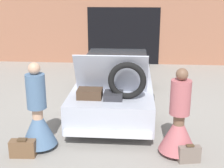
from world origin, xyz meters
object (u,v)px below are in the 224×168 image
at_px(person_right, 179,125).
at_px(suitcase_beside_right_person, 189,154).
at_px(car, 116,82).
at_px(person_left, 38,119).
at_px(suitcase_beside_left_person, 23,148).

relative_size(person_right, suitcase_beside_right_person, 4.07).
height_order(car, person_left, person_left).
relative_size(car, person_left, 2.84).
bearing_deg(suitcase_beside_right_person, car, 117.82).
distance_m(person_right, suitcase_beside_left_person, 2.83).
relative_size(person_left, suitcase_beside_left_person, 3.59).
bearing_deg(suitcase_beside_left_person, person_right, 6.53).
relative_size(suitcase_beside_left_person, suitcase_beside_right_person, 1.17).
relative_size(person_right, suitcase_beside_left_person, 3.48).
relative_size(car, suitcase_beside_right_person, 11.93).
height_order(person_right, suitcase_beside_left_person, person_right).
bearing_deg(car, suitcase_beside_left_person, -118.01).
bearing_deg(person_left, person_right, 86.31).
height_order(car, person_right, car).
height_order(car, suitcase_beside_right_person, car).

